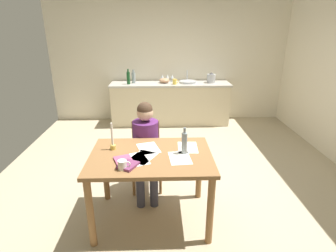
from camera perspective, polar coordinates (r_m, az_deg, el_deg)
ground_plane at (r=4.04m, az=1.69°, el=-10.30°), size 5.20×5.20×0.04m
wall_back at (r=6.11m, az=0.35°, el=13.48°), size 5.20×0.12×2.60m
kitchen_counter at (r=5.93m, az=0.46°, el=4.88°), size 2.54×0.64×0.90m
dining_table at (r=2.86m, az=-3.61°, el=-8.24°), size 1.27×0.89×0.80m
chair_at_table at (r=3.55m, az=-4.64°, el=-5.45°), size 0.42×0.42×0.88m
person_seated at (r=3.34m, az=-4.72°, el=-3.79°), size 0.34×0.60×1.19m
coffee_mug at (r=2.55m, az=-9.59°, el=-8.12°), size 0.12×0.08×0.09m
candlestick at (r=2.94m, az=-11.68°, el=-3.33°), size 0.06×0.06×0.30m
book_magazine at (r=2.60m, az=-8.47°, el=-8.23°), size 0.22×0.24×0.03m
book_cookery at (r=2.68m, az=-9.28°, el=-7.41°), size 0.24×0.29×0.02m
paper_letter at (r=2.95m, az=-4.19°, el=-4.69°), size 0.29×0.34×0.00m
paper_bill at (r=2.96m, az=4.20°, el=-4.54°), size 0.22×0.30×0.00m
paper_envelope at (r=2.73m, az=2.53°, el=-6.77°), size 0.24×0.31×0.00m
paper_receipt at (r=2.76m, az=-5.40°, el=-6.58°), size 0.32×0.36×0.00m
paper_notice at (r=2.72m, az=-6.75°, el=-7.03°), size 0.30×0.35×0.00m
wine_bottle_on_table at (r=2.78m, az=3.50°, el=-3.54°), size 0.06×0.06×0.29m
sink_unit at (r=5.85m, az=4.20°, el=9.36°), size 0.36×0.36×0.24m
bottle_oil at (r=5.73m, az=-8.41°, el=10.09°), size 0.07×0.07×0.31m
bottle_vinegar at (r=5.84m, az=-7.30°, el=10.19°), size 0.08×0.08×0.28m
mixing_bowl at (r=5.82m, az=-0.78°, el=9.63°), size 0.22×0.22×0.10m
stovetop_kettle at (r=5.90m, az=9.14°, el=10.01°), size 0.18×0.18×0.22m
wine_glass_near_sink at (r=5.95m, az=0.91°, el=10.44°), size 0.07×0.07×0.15m
wine_glass_by_kettle at (r=5.95m, az=-0.12°, el=10.44°), size 0.07×0.07×0.15m
wine_glass_back_left at (r=5.95m, az=-1.22°, el=10.43°), size 0.07×0.07×0.15m
teacup_on_counter at (r=5.67m, az=1.44°, el=9.39°), size 0.12×0.08×0.11m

